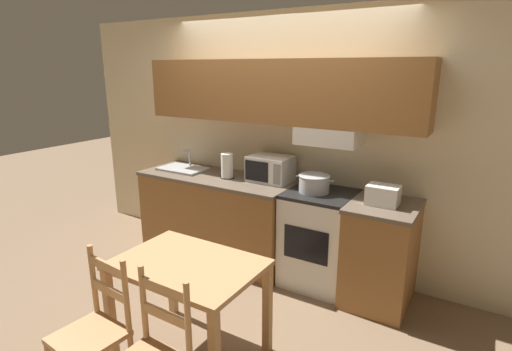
{
  "coord_description": "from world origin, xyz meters",
  "views": [
    {
      "loc": [
        1.88,
        -3.58,
        2.02
      ],
      "look_at": [
        0.05,
        -0.57,
        1.06
      ],
      "focal_mm": 28.0,
      "sensor_mm": 36.0,
      "label": 1
    }
  ],
  "objects_px": {
    "cooking_pot": "(314,183)",
    "sink_basin": "(183,168)",
    "microwave": "(270,169)",
    "chair_left_of_table": "(94,331)",
    "dining_table": "(188,277)",
    "stove_range": "(319,238)",
    "paper_towel_roll": "(227,166)",
    "toaster": "(383,195)"
  },
  "relations": [
    {
      "from": "microwave",
      "to": "chair_left_of_table",
      "type": "height_order",
      "value": "microwave"
    },
    {
      "from": "stove_range",
      "to": "cooking_pot",
      "type": "xyz_separation_m",
      "value": [
        -0.06,
        -0.02,
        0.54
      ]
    },
    {
      "from": "microwave",
      "to": "dining_table",
      "type": "distance_m",
      "value": 1.58
    },
    {
      "from": "microwave",
      "to": "toaster",
      "type": "xyz_separation_m",
      "value": [
        1.15,
        -0.14,
        -0.04
      ]
    },
    {
      "from": "cooking_pot",
      "to": "sink_basin",
      "type": "distance_m",
      "value": 1.58
    },
    {
      "from": "sink_basin",
      "to": "dining_table",
      "type": "bearing_deg",
      "value": -48.06
    },
    {
      "from": "microwave",
      "to": "sink_basin",
      "type": "height_order",
      "value": "microwave"
    },
    {
      "from": "stove_range",
      "to": "microwave",
      "type": "relative_size",
      "value": 2.18
    },
    {
      "from": "microwave",
      "to": "paper_towel_roll",
      "type": "relative_size",
      "value": 1.63
    },
    {
      "from": "dining_table",
      "to": "chair_left_of_table",
      "type": "distance_m",
      "value": 0.66
    },
    {
      "from": "cooking_pot",
      "to": "chair_left_of_table",
      "type": "distance_m",
      "value": 2.13
    },
    {
      "from": "microwave",
      "to": "dining_table",
      "type": "relative_size",
      "value": 0.42
    },
    {
      "from": "paper_towel_roll",
      "to": "chair_left_of_table",
      "type": "relative_size",
      "value": 0.28
    },
    {
      "from": "paper_towel_roll",
      "to": "dining_table",
      "type": "xyz_separation_m",
      "value": [
        0.63,
        -1.38,
        -0.42
      ]
    },
    {
      "from": "microwave",
      "to": "dining_table",
      "type": "xyz_separation_m",
      "value": [
        0.2,
        -1.51,
        -0.42
      ]
    },
    {
      "from": "microwave",
      "to": "paper_towel_roll",
      "type": "bearing_deg",
      "value": -162.95
    },
    {
      "from": "cooking_pot",
      "to": "microwave",
      "type": "xyz_separation_m",
      "value": [
        -0.52,
        0.12,
        0.04
      ]
    },
    {
      "from": "microwave",
      "to": "toaster",
      "type": "relative_size",
      "value": 1.54
    },
    {
      "from": "toaster",
      "to": "paper_towel_roll",
      "type": "height_order",
      "value": "paper_towel_roll"
    },
    {
      "from": "dining_table",
      "to": "sink_basin",
      "type": "bearing_deg",
      "value": 131.94
    },
    {
      "from": "sink_basin",
      "to": "chair_left_of_table",
      "type": "relative_size",
      "value": 0.56
    },
    {
      "from": "stove_range",
      "to": "cooking_pot",
      "type": "relative_size",
      "value": 2.48
    },
    {
      "from": "sink_basin",
      "to": "chair_left_of_table",
      "type": "xyz_separation_m",
      "value": [
        0.97,
        -1.96,
        -0.49
      ]
    },
    {
      "from": "microwave",
      "to": "sink_basin",
      "type": "xyz_separation_m",
      "value": [
        -1.05,
        -0.12,
        -0.11
      ]
    },
    {
      "from": "toaster",
      "to": "microwave",
      "type": "bearing_deg",
      "value": 173.01
    },
    {
      "from": "microwave",
      "to": "chair_left_of_table",
      "type": "relative_size",
      "value": 0.45
    },
    {
      "from": "cooking_pot",
      "to": "paper_towel_roll",
      "type": "xyz_separation_m",
      "value": [
        -0.96,
        -0.02,
        0.04
      ]
    },
    {
      "from": "chair_left_of_table",
      "to": "cooking_pot",
      "type": "bearing_deg",
      "value": 77.91
    },
    {
      "from": "toaster",
      "to": "sink_basin",
      "type": "xyz_separation_m",
      "value": [
        -2.2,
        0.02,
        -0.07
      ]
    },
    {
      "from": "cooking_pot",
      "to": "chair_left_of_table",
      "type": "xyz_separation_m",
      "value": [
        -0.6,
        -1.96,
        -0.56
      ]
    },
    {
      "from": "stove_range",
      "to": "dining_table",
      "type": "height_order",
      "value": "stove_range"
    },
    {
      "from": "cooking_pot",
      "to": "toaster",
      "type": "height_order",
      "value": "toaster"
    },
    {
      "from": "stove_range",
      "to": "paper_towel_roll",
      "type": "distance_m",
      "value": 1.17
    },
    {
      "from": "sink_basin",
      "to": "chair_left_of_table",
      "type": "height_order",
      "value": "sink_basin"
    },
    {
      "from": "chair_left_of_table",
      "to": "toaster",
      "type": "bearing_deg",
      "value": 62.63
    },
    {
      "from": "cooking_pot",
      "to": "chair_left_of_table",
      "type": "height_order",
      "value": "cooking_pot"
    },
    {
      "from": "dining_table",
      "to": "chair_left_of_table",
      "type": "xyz_separation_m",
      "value": [
        -0.28,
        -0.57,
        -0.18
      ]
    },
    {
      "from": "stove_range",
      "to": "sink_basin",
      "type": "height_order",
      "value": "sink_basin"
    },
    {
      "from": "dining_table",
      "to": "paper_towel_roll",
      "type": "bearing_deg",
      "value": 114.69
    },
    {
      "from": "toaster",
      "to": "dining_table",
      "type": "height_order",
      "value": "toaster"
    },
    {
      "from": "stove_range",
      "to": "microwave",
      "type": "bearing_deg",
      "value": 170.53
    },
    {
      "from": "cooking_pot",
      "to": "sink_basin",
      "type": "bearing_deg",
      "value": -179.85
    }
  ]
}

